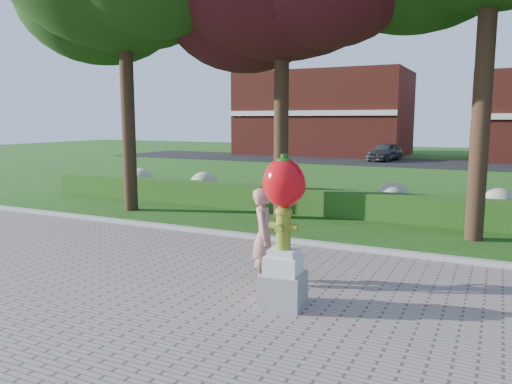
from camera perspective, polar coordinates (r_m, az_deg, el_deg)
ground at (r=9.34m, az=-0.52°, el=-10.39°), size 100.00×100.00×0.00m
curb at (r=11.97m, az=5.96°, el=-5.86°), size 40.00×0.18×0.15m
lawn_hedge at (r=15.65m, az=11.04°, el=-1.41°), size 24.00×0.70×0.80m
hydrangea_row at (r=16.45m, az=13.89°, el=-0.50°), size 20.10×1.10×0.99m
street at (r=36.25m, az=19.75°, el=3.08°), size 50.00×8.00×0.02m
building_left at (r=44.18m, az=7.76°, el=8.87°), size 14.00×8.00×7.00m
hydrant_sculpture at (r=7.84m, az=3.16°, el=-4.01°), size 0.72×0.72×2.43m
woman at (r=9.07m, az=0.92°, el=-5.00°), size 0.60×0.73×1.74m
parked_car at (r=37.54m, az=14.48°, el=4.48°), size 2.22×4.05×1.30m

